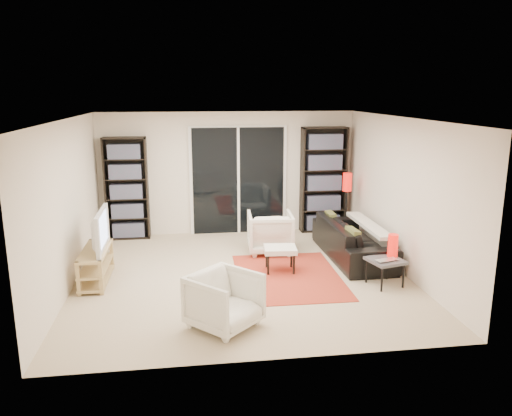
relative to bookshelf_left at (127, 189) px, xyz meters
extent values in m
plane|color=#C8B490|center=(1.95, -2.33, -0.98)|extent=(5.00, 5.00, 0.00)
cube|color=white|center=(1.95, 0.17, 0.22)|extent=(5.00, 0.02, 2.40)
cube|color=white|center=(1.95, -4.83, 0.22)|extent=(5.00, 0.02, 2.40)
cube|color=white|center=(-0.55, -2.33, 0.22)|extent=(0.02, 5.00, 2.40)
cube|color=white|center=(4.45, -2.33, 0.22)|extent=(0.02, 5.00, 2.40)
cube|color=white|center=(1.95, -2.33, 1.42)|extent=(5.00, 5.00, 0.02)
cube|color=white|center=(2.15, 0.14, 0.07)|extent=(1.92, 0.06, 2.16)
cube|color=black|center=(2.15, 0.10, 0.07)|extent=(1.80, 0.02, 2.10)
cube|color=white|center=(2.15, 0.09, 0.07)|extent=(0.05, 0.02, 2.10)
cube|color=black|center=(0.00, 0.01, 0.00)|extent=(0.80, 0.30, 1.95)
cube|color=#853471|center=(0.00, -0.01, 0.00)|extent=(0.70, 0.22, 1.85)
cube|color=black|center=(3.85, 0.01, 0.07)|extent=(0.90, 0.30, 2.10)
cube|color=#853471|center=(3.85, -0.01, 0.07)|extent=(0.80, 0.22, 2.00)
cube|color=#D8BC82|center=(-0.24, -2.26, -0.50)|extent=(0.37, 1.14, 0.04)
cube|color=#D8BC82|center=(-0.24, -2.26, -0.73)|extent=(0.37, 1.14, 0.03)
cube|color=#D8BC82|center=(-0.24, -2.26, -0.92)|extent=(0.37, 1.14, 0.04)
cube|color=#D8BC82|center=(-0.39, -2.79, -0.73)|extent=(0.05, 0.05, 0.50)
cube|color=#D8BC82|center=(-0.39, -1.73, -0.73)|extent=(0.05, 0.05, 0.50)
cube|color=#D8BC82|center=(-0.09, -2.79, -0.73)|extent=(0.05, 0.05, 0.50)
cube|color=#D8BC82|center=(-0.09, -1.73, -0.73)|extent=(0.05, 0.05, 0.50)
imported|color=black|center=(-0.22, -2.26, -0.18)|extent=(0.15, 1.03, 0.59)
cube|color=#B73623|center=(2.64, -2.46, -0.97)|extent=(1.60, 2.14, 0.01)
imported|color=black|center=(3.92, -1.70, -0.66)|extent=(0.87, 2.17, 0.63)
imported|color=white|center=(2.56, -1.23, -0.62)|extent=(0.82, 0.84, 0.72)
imported|color=white|center=(1.54, -4.00, -0.64)|extent=(1.04, 1.04, 0.68)
cube|color=white|center=(2.56, -2.22, -0.62)|extent=(0.54, 0.45, 0.08)
cylinder|color=black|center=(2.34, -2.36, -0.82)|extent=(0.04, 0.04, 0.32)
cylinder|color=black|center=(2.37, -2.03, -0.82)|extent=(0.04, 0.04, 0.32)
cylinder|color=black|center=(2.74, -2.40, -0.82)|extent=(0.04, 0.04, 0.32)
cylinder|color=black|center=(2.77, -2.07, -0.82)|extent=(0.04, 0.04, 0.32)
cube|color=#4B4B51|center=(3.97, -3.00, -0.60)|extent=(0.57, 0.57, 0.04)
cylinder|color=black|center=(3.84, -3.22, -0.79)|extent=(0.03, 0.03, 0.38)
cylinder|color=black|center=(3.74, -2.86, -0.79)|extent=(0.03, 0.03, 0.38)
cylinder|color=black|center=(4.20, -3.13, -0.79)|extent=(0.03, 0.03, 0.38)
cylinder|color=black|center=(4.11, -2.77, -0.79)|extent=(0.03, 0.03, 0.38)
imported|color=silver|center=(3.97, -3.12, -0.56)|extent=(0.38, 0.29, 0.03)
cylinder|color=red|center=(4.12, -2.88, -0.41)|extent=(0.15, 0.15, 0.34)
cylinder|color=black|center=(4.15, -0.58, -0.96)|extent=(0.19, 0.19, 0.03)
cylinder|color=black|center=(4.15, -0.58, -0.50)|extent=(0.03, 0.03, 0.96)
cylinder|color=red|center=(4.15, -0.58, 0.13)|extent=(0.17, 0.17, 0.34)
camera|label=1|loc=(1.14, -9.55, 1.82)|focal=35.00mm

